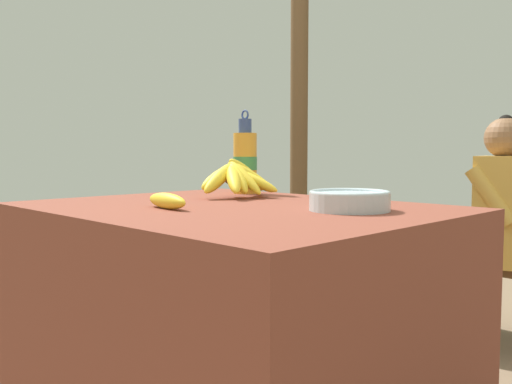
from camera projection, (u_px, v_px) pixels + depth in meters
market_counter at (234, 321)px, 1.63m from camera, size 1.21×0.95×0.70m
banana_bunch_ripe at (238, 177)px, 1.88m from camera, size 0.21×0.33×0.15m
serving_bowl at (349, 200)px, 1.46m from camera, size 0.22×0.22×0.06m
water_bottle at (245, 161)px, 2.07m from camera, size 0.09×0.09×0.32m
loose_banana_front at (167, 201)px, 1.51m from camera, size 0.20×0.07×0.04m
wooden_bench at (456, 269)px, 2.50m from camera, size 1.44×0.32×0.39m
seated_vendor at (491, 218)px, 2.33m from camera, size 0.45×0.43×1.02m
banana_bunch_green at (388, 233)px, 2.74m from camera, size 0.20×0.28×0.12m
support_post_near at (299, 99)px, 3.37m from camera, size 0.11×0.11×2.39m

